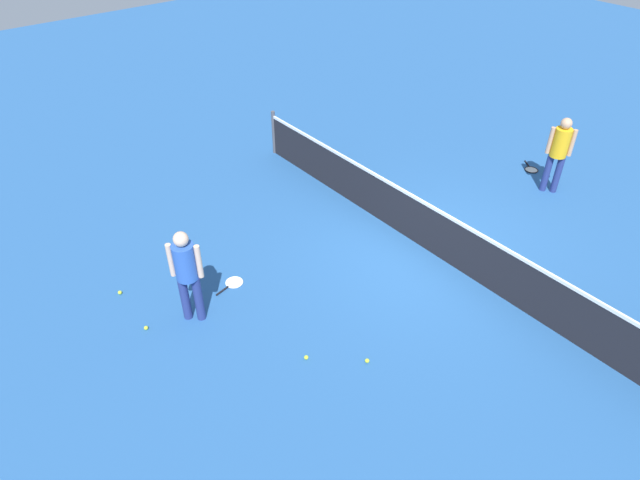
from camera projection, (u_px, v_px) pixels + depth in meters
name	position (u px, v px, depth m)	size (l,w,h in m)	color
ground_plane	(428.00, 250.00, 10.47)	(40.00, 40.00, 0.00)	#265693
court_net	(431.00, 228.00, 10.17)	(10.09, 0.09, 1.07)	#4C4C51
player_near_side	(186.00, 270.00, 8.43)	(0.48, 0.48, 1.70)	navy
player_far_side	(559.00, 149.00, 11.58)	(0.48, 0.47, 1.70)	navy
tennis_racket_near_player	(233.00, 283.00, 9.69)	(0.38, 0.61, 0.03)	white
tennis_racket_far_player	(531.00, 169.00, 12.91)	(0.57, 0.48, 0.03)	black
tennis_ball_near_player	(367.00, 361.00, 8.26)	(0.07, 0.07, 0.07)	#C6E033
tennis_ball_by_net	(120.00, 293.00, 9.47)	(0.07, 0.07, 0.07)	#C6E033
tennis_ball_midcourt	(146.00, 328.00, 8.80)	(0.07, 0.07, 0.07)	#C6E033
tennis_ball_stray_left	(306.00, 357.00, 8.31)	(0.07, 0.07, 0.07)	#C6E033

